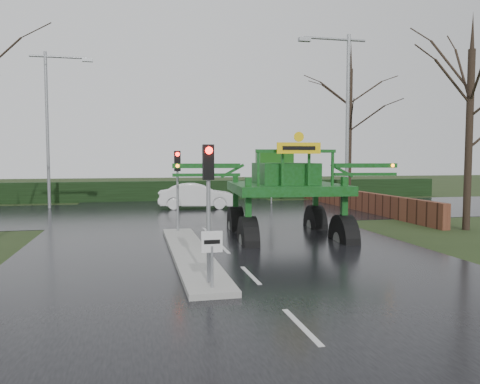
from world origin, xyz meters
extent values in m
plane|color=black|center=(0.00, 0.00, 0.00)|extent=(140.00, 140.00, 0.00)
cube|color=black|center=(0.00, 10.00, 0.00)|extent=(14.00, 80.00, 0.02)
cube|color=black|center=(0.00, 16.00, 0.01)|extent=(80.00, 12.00, 0.02)
cube|color=gray|center=(-1.30, 3.00, 0.09)|extent=(1.20, 10.00, 0.16)
cube|color=black|center=(0.00, 24.00, 0.75)|extent=(44.00, 0.90, 1.50)
cube|color=#592D1E|center=(10.50, 16.00, 0.60)|extent=(0.40, 20.00, 1.20)
cylinder|color=gray|center=(-1.30, -1.50, 0.65)|extent=(0.07, 0.07, 1.00)
cube|color=silver|center=(-1.30, -1.50, 1.25)|extent=(0.50, 0.04, 0.50)
cube|color=black|center=(-1.30, -1.52, 1.25)|extent=(0.38, 0.01, 0.10)
cylinder|color=gray|center=(-1.30, -1.00, 1.75)|extent=(0.10, 0.10, 3.50)
cube|color=black|center=(-1.30, -1.00, 3.10)|extent=(0.26, 0.22, 0.85)
sphere|color=#FF0C07|center=(-1.30, -1.13, 3.38)|extent=(0.18, 0.18, 0.18)
cylinder|color=gray|center=(-1.30, 7.50, 1.75)|extent=(0.10, 0.10, 3.50)
cube|color=black|center=(-1.30, 7.50, 3.10)|extent=(0.26, 0.22, 0.85)
sphere|color=#FF0C07|center=(-1.30, 7.37, 3.38)|extent=(0.18, 0.18, 0.18)
cylinder|color=gray|center=(6.50, 20.00, 1.75)|extent=(0.10, 0.10, 3.50)
cube|color=black|center=(6.50, 20.00, 3.10)|extent=(0.26, 0.22, 0.85)
sphere|color=#FF0C07|center=(6.50, 20.13, 3.38)|extent=(0.18, 0.18, 0.18)
cylinder|color=gray|center=(8.50, 12.00, 5.00)|extent=(0.20, 0.20, 10.00)
cylinder|color=gray|center=(7.70, 12.00, 9.70)|extent=(3.52, 0.14, 0.14)
cube|color=gray|center=(5.94, 12.00, 9.58)|extent=(0.65, 0.30, 0.20)
cylinder|color=gray|center=(-8.50, 20.00, 5.00)|extent=(0.20, 0.20, 10.00)
cylinder|color=gray|center=(-7.70, 20.00, 9.70)|extent=(3.52, 0.14, 0.14)
cube|color=gray|center=(-5.94, 20.00, 9.58)|extent=(0.65, 0.30, 0.20)
cylinder|color=black|center=(11.50, 6.00, 4.00)|extent=(0.32, 0.32, 8.00)
cone|color=black|center=(11.50, 6.00, 8.64)|extent=(0.24, 0.24, 2.00)
cylinder|color=black|center=(13.00, 21.00, 5.00)|extent=(0.32, 0.32, 10.00)
cone|color=black|center=(13.00, 21.00, 10.80)|extent=(0.24, 0.24, 2.50)
cylinder|color=black|center=(-0.63, 6.76, 1.04)|extent=(0.74, 2.12, 2.08)
cylinder|color=#595B56|center=(-0.63, 6.76, 1.04)|extent=(0.67, 0.78, 0.73)
cube|color=#0D3E0B|center=(-0.63, 6.76, 2.34)|extent=(0.25, 0.25, 2.39)
cylinder|color=black|center=(3.10, 6.45, 1.04)|extent=(0.74, 2.12, 2.08)
cylinder|color=#595B56|center=(3.10, 6.45, 1.04)|extent=(0.67, 0.78, 0.73)
cube|color=#0D3E0B|center=(3.10, 6.45, 2.34)|extent=(0.25, 0.25, 2.39)
cylinder|color=black|center=(-0.94, 3.03, 1.04)|extent=(0.74, 2.12, 2.08)
cylinder|color=#595B56|center=(-0.94, 3.03, 1.04)|extent=(0.67, 0.78, 0.73)
cube|color=#0D3E0B|center=(-0.94, 3.03, 2.34)|extent=(0.25, 0.25, 2.39)
cylinder|color=black|center=(2.79, 2.72, 1.04)|extent=(0.74, 2.12, 2.08)
cylinder|color=#595B56|center=(2.79, 2.72, 1.04)|extent=(0.67, 0.78, 0.73)
cube|color=#0D3E0B|center=(2.79, 2.72, 2.34)|extent=(0.25, 0.25, 2.39)
cube|color=#0D3E0B|center=(1.08, 4.74, 3.02)|extent=(4.77, 5.34, 0.36)
cube|color=#0D3E0B|center=(1.10, 4.95, 3.59)|extent=(2.54, 3.30, 0.94)
cube|color=#174C11|center=(1.27, 7.02, 3.95)|extent=(1.66, 1.37, 1.35)
cube|color=#0D3E0B|center=(0.94, 3.08, 4.52)|extent=(3.12, 0.38, 0.12)
cube|color=#0D3E0B|center=(-2.27, 4.60, 3.95)|extent=(2.71, 0.41, 0.19)
sphere|color=orange|center=(-3.42, 4.59, 3.95)|extent=(0.15, 0.15, 0.15)
cube|color=#0D3E0B|center=(4.36, 4.05, 3.95)|extent=(2.71, 0.41, 0.19)
sphere|color=orange|center=(5.49, 3.85, 3.95)|extent=(0.15, 0.15, 0.15)
cube|color=yellow|center=(0.91, 2.67, 4.63)|extent=(1.66, 0.20, 0.42)
cube|color=black|center=(0.91, 2.67, 4.63)|extent=(1.24, 0.11, 0.15)
cylinder|color=yellow|center=(0.91, 2.67, 5.04)|extent=(0.38, 0.07, 0.37)
imported|color=white|center=(0.83, 17.58, 0.00)|extent=(5.05, 2.29, 1.61)
camera|label=1|loc=(-3.01, -12.16, 3.17)|focal=35.00mm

